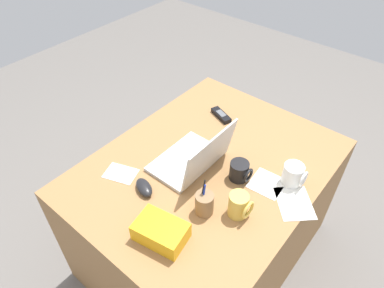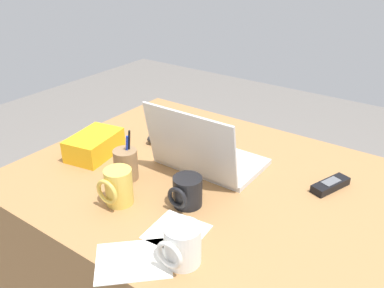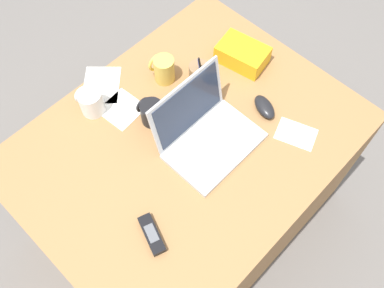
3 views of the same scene
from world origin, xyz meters
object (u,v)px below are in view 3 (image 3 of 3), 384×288
laptop (206,133)px  cordless_phone (152,234)px  snack_bag (242,54)px  coffee_mug_white (151,112)px  coffee_mug_spare (91,102)px  coffee_mug_tall (163,69)px  pen_holder (199,74)px  computer_mouse (264,107)px

laptop → cordless_phone: laptop is taller
snack_bag → laptop: bearing=-158.3°
coffee_mug_white → cordless_phone: (-0.31, -0.33, -0.03)m
laptop → coffee_mug_spare: size_ratio=3.36×
laptop → coffee_mug_white: laptop is taller
coffee_mug_white → laptop: bearing=-70.4°
laptop → coffee_mug_tall: size_ratio=3.10×
laptop → pen_holder: (0.17, 0.20, 0.00)m
coffee_mug_white → snack_bag: (0.45, -0.06, -0.01)m
coffee_mug_white → coffee_mug_tall: bearing=32.8°
computer_mouse → cordless_phone: bearing=-153.7°
computer_mouse → coffee_mug_tall: coffee_mug_tall is taller
coffee_mug_white → snack_bag: size_ratio=0.50×
computer_mouse → snack_bag: size_ratio=0.58×
laptop → coffee_mug_tall: 0.33m
coffee_mug_spare → pen_holder: 0.42m
laptop → coffee_mug_spare: (-0.20, 0.40, 0.00)m
laptop → coffee_mug_white: 0.22m
computer_mouse → coffee_mug_spare: (-0.45, 0.47, 0.03)m
computer_mouse → pen_holder: pen_holder is taller
laptop → coffee_mug_white: (-0.07, 0.20, -0.00)m
laptop → coffee_mug_white: bearing=109.6°
laptop → coffee_mug_spare: 0.44m
coffee_mug_spare → pen_holder: bearing=-28.4°
coffee_mug_white → coffee_mug_tall: coffee_mug_tall is taller
laptop → cordless_phone: size_ratio=2.36×
cordless_phone → snack_bag: snack_bag is taller
cordless_phone → coffee_mug_tall: bearing=42.3°
coffee_mug_white → coffee_mug_tall: (0.17, 0.11, 0.01)m
computer_mouse → pen_holder: bearing=127.9°
laptop → snack_bag: laptop is taller
computer_mouse → coffee_mug_white: size_ratio=1.16×
laptop → snack_bag: 0.40m
computer_mouse → coffee_mug_tall: 0.41m
computer_mouse → pen_holder: 0.28m
computer_mouse → laptop: bearing=-174.0°
coffee_mug_white → cordless_phone: 0.45m
coffee_mug_white → pen_holder: bearing=-1.6°
laptop → pen_holder: laptop is taller
computer_mouse → cordless_phone: 0.63m
cordless_phone → pen_holder: pen_holder is taller
coffee_mug_white → pen_holder: (0.24, -0.01, 0.01)m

